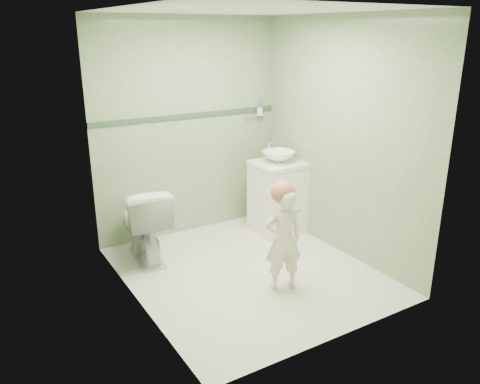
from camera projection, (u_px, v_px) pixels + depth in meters
ground at (248, 272)px, 4.70m from camera, size 2.50×2.50×0.00m
room_shell at (249, 152)px, 4.31m from camera, size 2.50×2.54×2.40m
trim_stripe at (189, 116)px, 5.27m from camera, size 2.20×0.02×0.05m
vanity at (277, 198)px, 5.55m from camera, size 0.52×0.50×0.80m
counter at (278, 164)px, 5.42m from camera, size 0.54×0.52×0.04m
basin at (278, 157)px, 5.39m from camera, size 0.37×0.37×0.13m
faucet at (269, 146)px, 5.52m from camera, size 0.03×0.13×0.18m
cup_holder at (259, 111)px, 5.67m from camera, size 0.26×0.07×0.21m
toilet at (144, 223)px, 4.86m from camera, size 0.53×0.82×0.79m
toddler at (283, 240)px, 4.26m from camera, size 0.39×0.31×0.95m
hair_cap at (283, 192)px, 4.14m from camera, size 0.21×0.21×0.21m
teal_toothbrush at (298, 210)px, 4.06m from camera, size 0.11×0.14×0.08m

